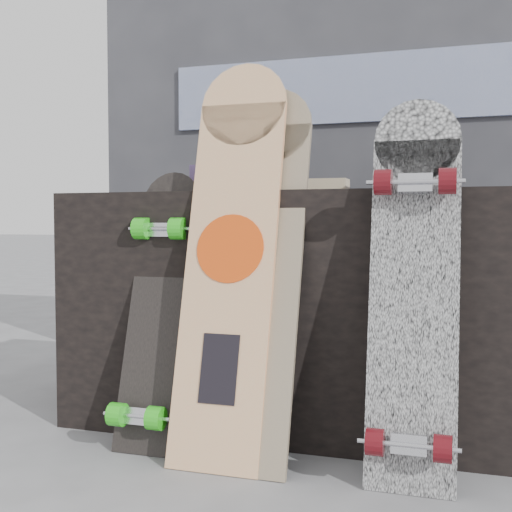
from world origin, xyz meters
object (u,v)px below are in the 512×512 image
(vendor_table, at_px, (305,309))
(skateboard_dark, at_px, (157,304))
(longboard_geisha, at_px, (232,243))
(longboard_cascadia, at_px, (414,283))
(longboard_celtic, at_px, (261,257))

(vendor_table, distance_m, skateboard_dark, 0.52)
(skateboard_dark, bearing_deg, longboard_geisha, -2.72)
(longboard_cascadia, distance_m, skateboard_dark, 0.80)
(vendor_table, distance_m, longboard_cascadia, 0.58)
(longboard_geisha, relative_size, longboard_celtic, 1.07)
(longboard_geisha, xyz_separation_m, longboard_celtic, (0.09, 0.01, -0.04))
(vendor_table, xyz_separation_m, longboard_cascadia, (0.39, -0.41, 0.14))
(vendor_table, relative_size, skateboard_dark, 1.84)
(longboard_geisha, bearing_deg, longboard_celtic, 6.14)
(longboard_cascadia, bearing_deg, longboard_geisha, 173.21)
(vendor_table, height_order, longboard_geisha, longboard_geisha)
(longboard_cascadia, xyz_separation_m, skateboard_dark, (-0.79, 0.08, -0.09))
(longboard_celtic, distance_m, skateboard_dark, 0.38)
(longboard_cascadia, bearing_deg, vendor_table, 133.57)
(longboard_geisha, distance_m, skateboard_dark, 0.32)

